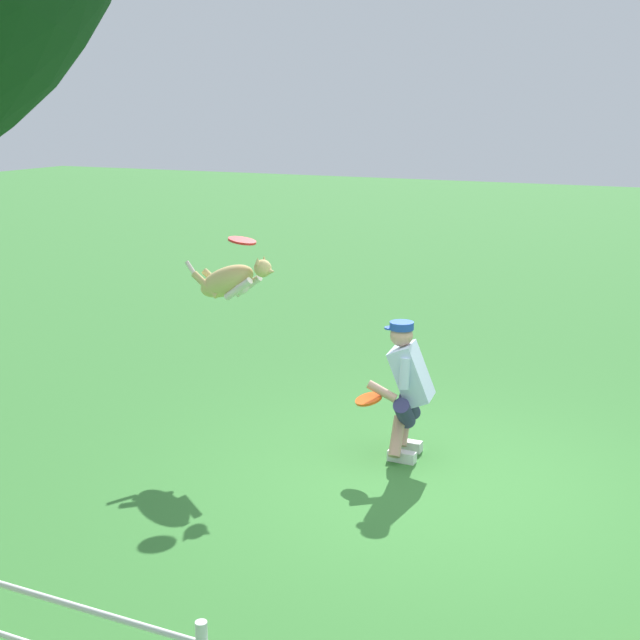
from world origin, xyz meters
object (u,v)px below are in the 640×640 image
(frisbee_flying, at_px, (242,241))
(frisbee_held, at_px, (369,399))
(person, at_px, (407,385))
(dog, at_px, (231,281))

(frisbee_flying, height_order, frisbee_held, frisbee_flying)
(person, height_order, dog, dog)
(person, bearing_deg, frisbee_flying, -3.56)
(dog, relative_size, frisbee_flying, 3.93)
(person, height_order, frisbee_held, person)
(dog, relative_size, frisbee_held, 4.30)
(frisbee_held, bearing_deg, dog, -7.54)
(person, relative_size, frisbee_held, 5.19)
(frisbee_flying, distance_m, frisbee_held, 1.94)
(person, xyz_separation_m, frisbee_held, (0.27, 0.28, -0.09))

